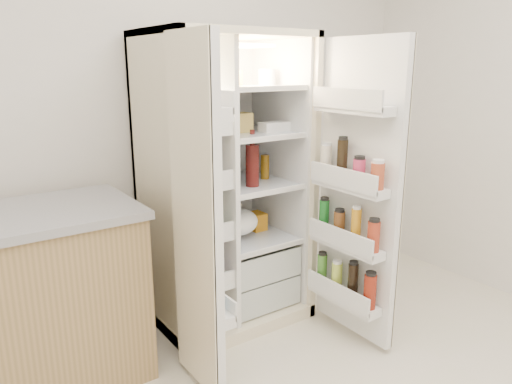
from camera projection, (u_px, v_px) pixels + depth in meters
wall_back at (169, 106)px, 3.10m from camera, size 4.00×0.02×2.70m
refrigerator at (224, 205)px, 3.09m from camera, size 0.92×0.70×1.80m
freezer_door at (197, 221)px, 2.29m from camera, size 0.15×0.40×1.72m
fridge_door at (357, 199)px, 2.77m from camera, size 0.17×0.58×1.72m
kitchen_counter at (9, 307)px, 2.36m from camera, size 1.28×0.68×0.93m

